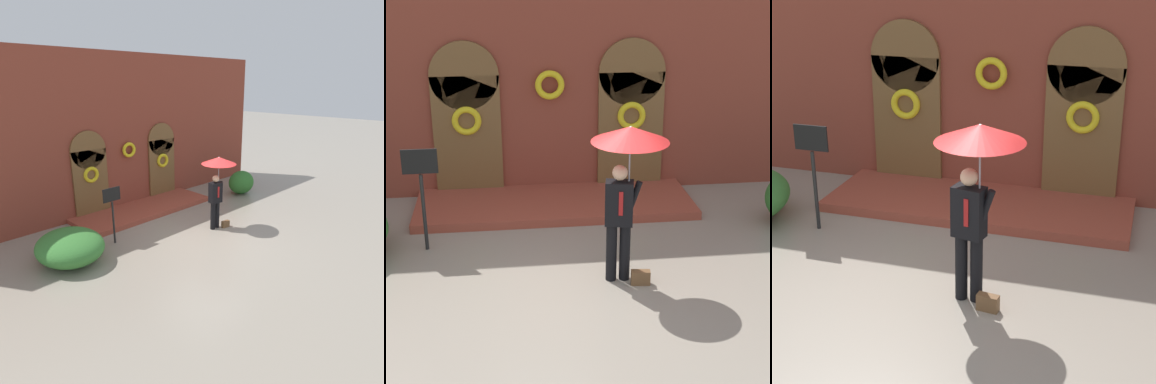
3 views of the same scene
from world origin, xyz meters
TOP-DOWN VIEW (x-y plane):
  - ground_plane at (0.00, 0.00)m, footprint 80.00×80.00m
  - building_facade at (-0.00, 4.15)m, footprint 14.00×2.30m
  - person_with_umbrella at (0.79, 0.17)m, footprint 1.10×1.10m
  - handbag at (1.00, -0.03)m, footprint 0.29×0.15m
  - sign_post at (-2.24, 1.55)m, footprint 0.56×0.06m

SIDE VIEW (x-z plane):
  - ground_plane at x=0.00m, z-range 0.00..0.00m
  - handbag at x=1.00m, z-range 0.00..0.22m
  - sign_post at x=-2.24m, z-range 0.30..2.02m
  - person_with_umbrella at x=0.79m, z-range 0.73..3.09m
  - building_facade at x=0.00m, z-range -0.12..5.48m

